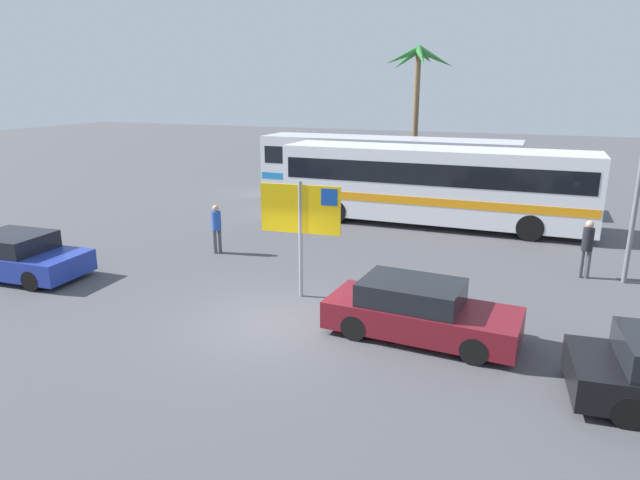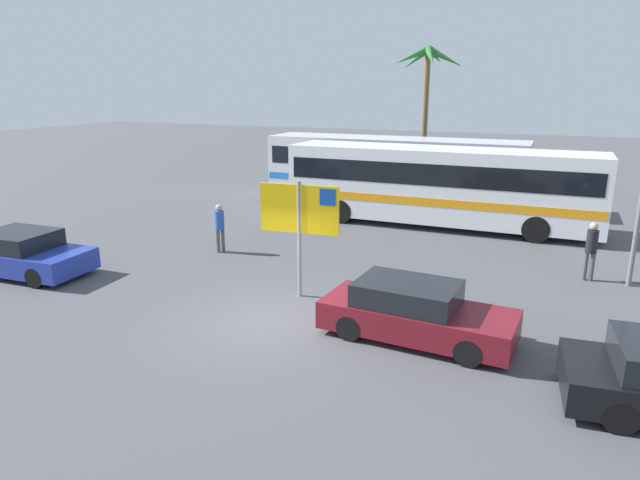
% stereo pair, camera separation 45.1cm
% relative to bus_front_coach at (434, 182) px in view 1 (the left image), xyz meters
% --- Properties ---
extents(ground, '(120.00, 120.00, 0.00)m').
position_rel_bus_front_coach_xyz_m(ground, '(-1.71, -11.38, -1.78)').
color(ground, '#4C4C51').
extents(bus_front_coach, '(12.40, 2.62, 3.17)m').
position_rel_bus_front_coach_xyz_m(bus_front_coach, '(0.00, 0.00, 0.00)').
color(bus_front_coach, white).
rests_on(bus_front_coach, ground).
extents(bus_rear_coach, '(12.40, 2.62, 3.17)m').
position_rel_bus_front_coach_xyz_m(bus_rear_coach, '(-2.97, 3.65, 0.00)').
color(bus_rear_coach, silver).
rests_on(bus_rear_coach, ground).
extents(ferry_sign, '(2.20, 0.25, 3.20)m').
position_rel_bus_front_coach_xyz_m(ferry_sign, '(-1.78, -9.48, 0.54)').
color(ferry_sign, gray).
rests_on(ferry_sign, ground).
extents(car_blue, '(4.03, 2.08, 1.32)m').
position_rel_bus_front_coach_xyz_m(car_blue, '(-10.38, -11.10, -1.15)').
color(car_blue, '#23389E').
rests_on(car_blue, ground).
extents(car_maroon, '(4.43, 2.00, 1.32)m').
position_rel_bus_front_coach_xyz_m(car_maroon, '(1.69, -10.86, -1.15)').
color(car_maroon, maroon).
rests_on(car_maroon, ground).
extents(pedestrian_crossing_lot, '(0.32, 0.32, 1.69)m').
position_rel_bus_front_coach_xyz_m(pedestrian_crossing_lot, '(-6.16, -6.76, -0.79)').
color(pedestrian_crossing_lot, '#4C4C51').
rests_on(pedestrian_crossing_lot, ground).
extents(pedestrian_by_bus, '(0.32, 0.32, 1.77)m').
position_rel_bus_front_coach_xyz_m(pedestrian_by_bus, '(5.49, -4.96, -0.73)').
color(pedestrian_by_bus, '#4C4C51').
rests_on(pedestrian_by_bus, ground).
extents(palm_tree_seaside, '(3.84, 4.06, 7.76)m').
position_rel_bus_front_coach_xyz_m(palm_tree_seaside, '(-2.94, 9.70, 4.41)').
color(palm_tree_seaside, brown).
rests_on(palm_tree_seaside, ground).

